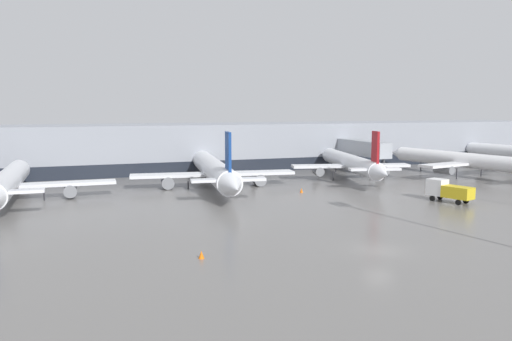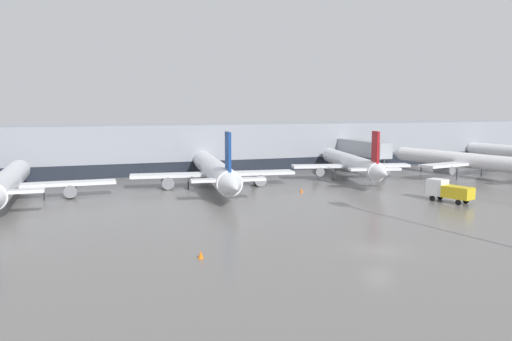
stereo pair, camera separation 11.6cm
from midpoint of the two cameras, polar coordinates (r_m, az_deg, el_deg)
The scene contains 9 objects.
ground_plane at distance 44.42m, azimuth 13.89°, elevation -8.85°, with size 320.00×320.00×0.00m, color slate.
terminal_building at distance 100.57m, azimuth -5.84°, elevation 2.76°, with size 160.00×31.16×9.00m.
parked_jet_0 at distance 77.07m, azimuth -4.80°, elevation 0.03°, with size 25.39×40.08×9.12m.
parked_jet_1 at distance 95.16m, azimuth 23.02°, elevation 1.06°, with size 21.01×35.47×9.87m.
parked_jet_3 at distance 72.23m, azimuth -26.48°, elevation -1.21°, with size 27.07×33.53×8.54m.
parked_jet_5 at distance 86.33m, azimuth 10.84°, elevation 0.85°, with size 20.26×33.50×8.75m.
service_truck_0 at distance 69.05m, azimuth 21.16°, elevation -2.11°, with size 3.67×6.17×2.84m.
traffic_cone_0 at distance 41.05m, azimuth -6.25°, elevation -9.54°, with size 0.48×0.48×0.65m.
traffic_cone_2 at distance 72.18m, azimuth 5.27°, elevation -2.27°, with size 0.46×0.46×0.64m.
Camera 2 is at (-23.83, -35.47, 12.05)m, focal length 35.00 mm.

